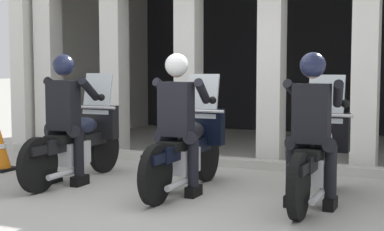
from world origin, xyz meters
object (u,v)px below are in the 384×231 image
Objects in this scene: police_officer_left at (65,108)px; motorcycle_center at (188,147)px; motorcycle_left at (79,141)px; police_officer_center at (177,112)px; police_officer_right at (312,116)px; traffic_cone_flank at (0,150)px; motorcycle_right at (317,155)px.

police_officer_left is 1.59m from motorcycle_center.
motorcycle_left is at bearing 79.84° from police_officer_left.
motorcycle_left is 0.52m from police_officer_left.
police_officer_center is at bearing -9.32° from police_officer_left.
traffic_cone_flank is (-4.38, 0.36, -0.65)m from police_officer_right.
motorcycle_right is (3.00, 0.04, 0.00)m from motorcycle_left.
motorcycle_left is at bearing 168.06° from motorcycle_center.
motorcycle_center is 1.00× the size of motorcycle_right.
traffic_cone_flank is at bearing 165.31° from motorcycle_left.
police_officer_left reaches higher than traffic_cone_flank.
motorcycle_left reaches higher than traffic_cone_flank.
motorcycle_left is 1.41m from traffic_cone_flank.
motorcycle_right is 1.29× the size of police_officer_right.
police_officer_right is (1.50, 0.02, 0.00)m from police_officer_center.
motorcycle_center is 2.89m from traffic_cone_flank.
police_officer_left is at bearing -16.10° from traffic_cone_flank.
motorcycle_right is at bearing -1.06° from police_officer_center.
police_officer_center reaches higher than motorcycle_right.
police_officer_left is at bearing -100.16° from motorcycle_left.
motorcycle_left is 3.00m from motorcycle_right.
police_officer_center is at bearing 166.11° from police_officer_right.
traffic_cone_flank is (-1.38, 0.40, -0.65)m from police_officer_left.
motorcycle_right is at bearing -3.82° from police_officer_left.
motorcycle_right is 0.52m from police_officer_right.
police_officer_left is 0.78× the size of motorcycle_center.
motorcycle_left is 1.00× the size of motorcycle_center.
police_officer_left is 0.78× the size of motorcycle_right.
police_officer_left is at bearing 168.06° from police_officer_center.
police_officer_center is at bearing -7.59° from traffic_cone_flank.
police_officer_right is at bearing -11.73° from police_officer_center.
police_officer_left is at bearing 166.01° from police_officer_right.
motorcycle_left and motorcycle_center have the same top height.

